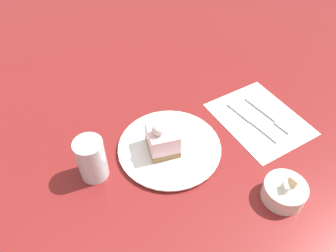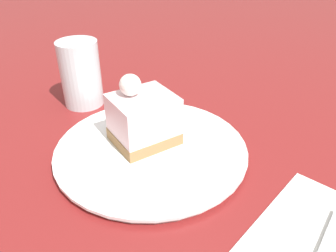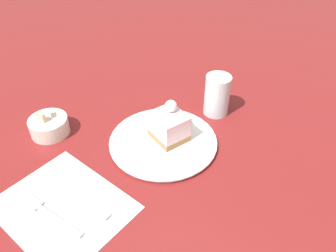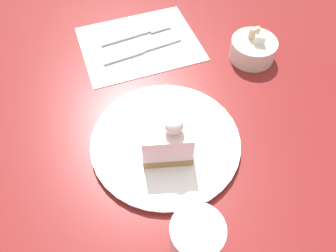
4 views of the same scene
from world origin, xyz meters
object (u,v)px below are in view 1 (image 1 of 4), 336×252
object	(u,v)px
fork	(272,117)
plate	(170,148)
cake_slice	(162,139)
drinking_glass	(92,159)
sugar_bowl	(284,192)
knife	(247,118)

from	to	relation	value
fork	plate	bearing A→B (deg)	-14.99
plate	cake_slice	bearing A→B (deg)	-2.22
cake_slice	drinking_glass	bearing A→B (deg)	7.48
plate	sugar_bowl	size ratio (longest dim) A/B	2.73
sugar_bowl	drinking_glass	size ratio (longest dim) A/B	0.86
plate	knife	world-z (taller)	plate
sugar_bowl	drinking_glass	distance (m)	0.42
fork	drinking_glass	distance (m)	0.47
plate	cake_slice	xyz separation A→B (m)	(0.02, -0.00, 0.04)
cake_slice	fork	xyz separation A→B (m)	(-0.31, -0.00, -0.04)
drinking_glass	sugar_bowl	bearing A→B (deg)	150.81
plate	sugar_bowl	distance (m)	0.27
drinking_glass	plate	bearing A→B (deg)	-178.15
fork	knife	world-z (taller)	same
cake_slice	knife	world-z (taller)	cake_slice
cake_slice	knife	size ratio (longest dim) A/B	0.54
fork	drinking_glass	xyz separation A→B (m)	(0.47, 0.01, 0.05)
knife	drinking_glass	world-z (taller)	drinking_glass
cake_slice	sugar_bowl	xyz separation A→B (m)	(-0.20, 0.21, -0.02)
knife	drinking_glass	size ratio (longest dim) A/B	1.62
plate	fork	xyz separation A→B (m)	(-0.29, -0.00, -0.00)
fork	drinking_glass	bearing A→B (deg)	-14.49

